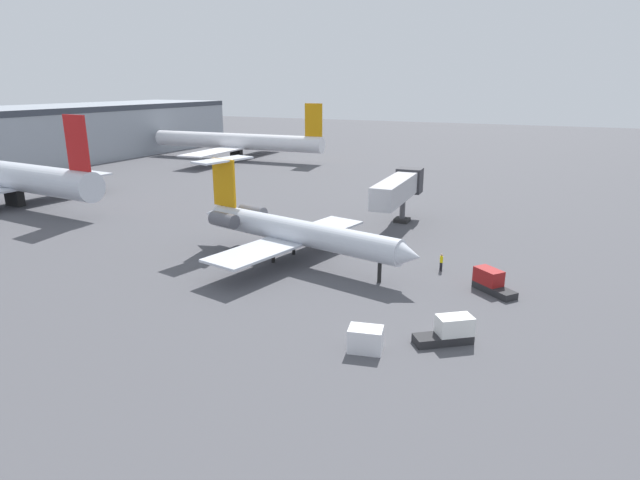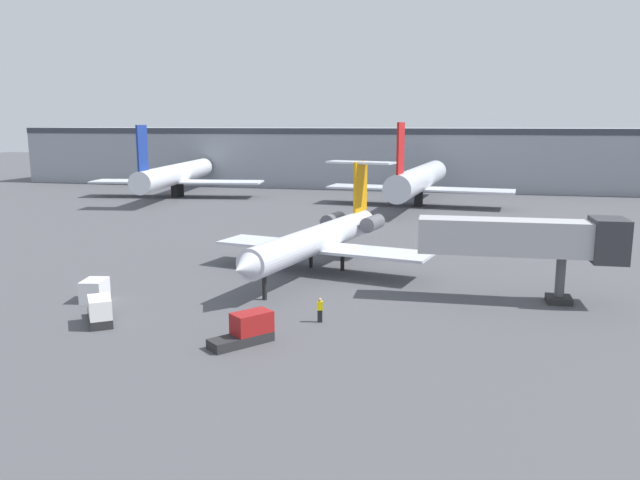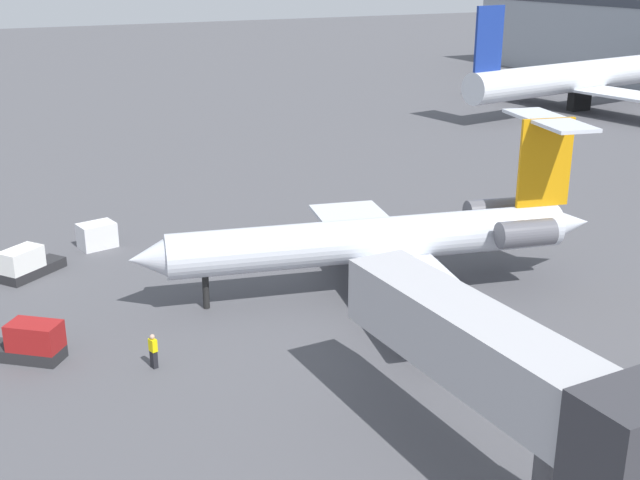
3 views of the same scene
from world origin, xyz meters
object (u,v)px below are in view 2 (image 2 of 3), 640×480
at_px(ground_crew_marshaller, 320,310).
at_px(cargo_container_uld, 95,290).
at_px(baggage_tug_trailing, 247,330).
at_px(parked_airliner_west_mid, 419,180).
at_px(baggage_tug_lead, 100,312).
at_px(regional_jet, 322,236).
at_px(jet_bridge, 533,239).
at_px(parked_airliner_west_end, 176,175).

height_order(ground_crew_marshaller, cargo_container_uld, ground_crew_marshaller).
distance_m(baggage_tug_trailing, parked_airliner_west_mid, 67.44).
xyz_separation_m(baggage_tug_lead, parked_airliner_west_mid, (16.01, 65.87, 3.45)).
relative_size(cargo_container_uld, parked_airliner_west_mid, 0.07).
height_order(baggage_tug_trailing, cargo_container_uld, baggage_tug_trailing).
bearing_deg(baggage_tug_trailing, baggage_tug_lead, 173.27).
relative_size(regional_jet, baggage_tug_trailing, 6.62).
height_order(ground_crew_marshaller, baggage_tug_trailing, baggage_tug_trailing).
bearing_deg(baggage_tug_trailing, jet_bridge, 37.53).
height_order(regional_jet, cargo_container_uld, regional_jet).
xyz_separation_m(regional_jet, parked_airliner_west_mid, (4.97, 47.76, 1.08)).
height_order(baggage_tug_trailing, parked_airliner_west_end, parked_airliner_west_end).
xyz_separation_m(baggage_tug_trailing, parked_airliner_west_end, (-38.66, 69.58, 3.26)).
xyz_separation_m(baggage_tug_trailing, cargo_container_uld, (-14.39, 6.09, -0.02)).
height_order(jet_bridge, ground_crew_marshaller, jet_bridge).
xyz_separation_m(regional_jet, baggage_tug_trailing, (-0.17, -19.39, -2.38)).
xyz_separation_m(ground_crew_marshaller, parked_airliner_west_mid, (1.76, 62.15, 3.43)).
xyz_separation_m(ground_crew_marshaller, baggage_tug_lead, (-14.25, -3.72, -0.02)).
height_order(jet_bridge, cargo_container_uld, jet_bridge).
bearing_deg(baggage_tug_trailing, parked_airliner_west_end, 119.06).
height_order(regional_jet, baggage_tug_lead, regional_jet).
bearing_deg(jet_bridge, cargo_container_uld, -166.88).
bearing_deg(baggage_tug_lead, ground_crew_marshaller, 14.63).
bearing_deg(parked_airliner_west_end, regional_jet, -52.27).
relative_size(jet_bridge, baggage_tug_lead, 3.68).
bearing_deg(cargo_container_uld, baggage_tug_lead, -53.80).
bearing_deg(baggage_tug_lead, jet_bridge, 23.29).
distance_m(ground_crew_marshaller, cargo_container_uld, 17.80).
bearing_deg(parked_airliner_west_end, baggage_tug_trailing, -60.94).
relative_size(regional_jet, ground_crew_marshaller, 15.67).
bearing_deg(regional_jet, ground_crew_marshaller, -77.43).
bearing_deg(cargo_container_uld, baggage_tug_trailing, -22.94).
distance_m(baggage_tug_lead, parked_airliner_west_mid, 67.88).
xyz_separation_m(cargo_container_uld, parked_airliner_west_end, (-24.27, 63.49, 3.28)).
bearing_deg(parked_airliner_west_mid, cargo_container_uld, -107.74).
bearing_deg(parked_airliner_west_mid, parked_airliner_west_end, 176.83).
bearing_deg(ground_crew_marshaller, baggage_tug_trailing, -124.01).
relative_size(jet_bridge, parked_airliner_west_mid, 0.42).
height_order(baggage_tug_lead, parked_airliner_west_end, parked_airliner_west_end).
distance_m(regional_jet, ground_crew_marshaller, 14.93).
distance_m(ground_crew_marshaller, parked_airliner_west_end, 77.13).
bearing_deg(ground_crew_marshaller, regional_jet, 102.57).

